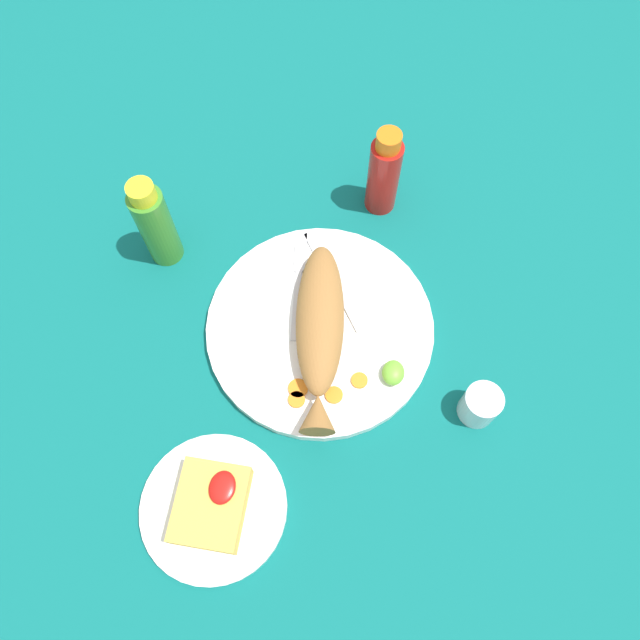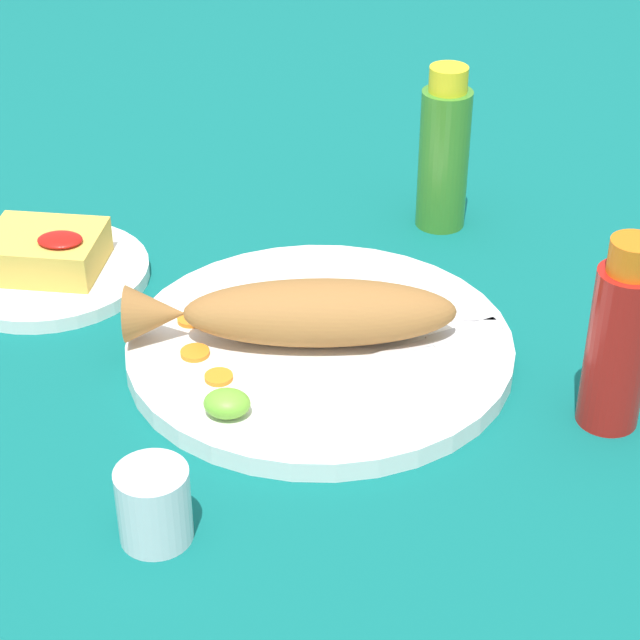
{
  "view_description": "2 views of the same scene",
  "coord_description": "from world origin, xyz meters",
  "px_view_note": "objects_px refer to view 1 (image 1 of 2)",
  "views": [
    {
      "loc": [
        -0.36,
        -0.06,
        0.86
      ],
      "look_at": [
        0.0,
        0.0,
        0.04
      ],
      "focal_mm": 35.0,
      "sensor_mm": 36.0,
      "label": 1
    },
    {
      "loc": [
        0.11,
        -0.83,
        0.58
      ],
      "look_at": [
        0.0,
        0.0,
        0.04
      ],
      "focal_mm": 65.0,
      "sensor_mm": 36.0,
      "label": 2
    }
  ],
  "objects_px": {
    "main_plate": "(320,328)",
    "hot_sauce_bottle_red": "(384,174)",
    "fork_far": "(330,273)",
    "side_plate_fries": "(214,508)",
    "salt_cup": "(479,406)",
    "fried_fish": "(320,329)",
    "hot_sauce_bottle_green": "(155,224)",
    "fork_near": "(298,277)"
  },
  "relations": [
    {
      "from": "fork_near",
      "to": "salt_cup",
      "type": "xyz_separation_m",
      "value": [
        -0.16,
        -0.28,
        0.01
      ]
    },
    {
      "from": "hot_sauce_bottle_red",
      "to": "fried_fish",
      "type": "bearing_deg",
      "value": 167.49
    },
    {
      "from": "side_plate_fries",
      "to": "hot_sauce_bottle_red",
      "type": "bearing_deg",
      "value": -16.79
    },
    {
      "from": "fork_near",
      "to": "side_plate_fries",
      "type": "height_order",
      "value": "fork_near"
    },
    {
      "from": "fork_far",
      "to": "hot_sauce_bottle_green",
      "type": "distance_m",
      "value": 0.27
    },
    {
      "from": "hot_sauce_bottle_red",
      "to": "salt_cup",
      "type": "bearing_deg",
      "value": -151.56
    },
    {
      "from": "hot_sauce_bottle_green",
      "to": "hot_sauce_bottle_red",
      "type": "bearing_deg",
      "value": -65.3
    },
    {
      "from": "salt_cup",
      "to": "fork_near",
      "type": "bearing_deg",
      "value": 60.39
    },
    {
      "from": "fork_near",
      "to": "side_plate_fries",
      "type": "distance_m",
      "value": 0.36
    },
    {
      "from": "fried_fish",
      "to": "salt_cup",
      "type": "xyz_separation_m",
      "value": [
        -0.07,
        -0.24,
        -0.02
      ]
    },
    {
      "from": "fried_fish",
      "to": "fork_near",
      "type": "height_order",
      "value": "fried_fish"
    },
    {
      "from": "hot_sauce_bottle_red",
      "to": "side_plate_fries",
      "type": "distance_m",
      "value": 0.55
    },
    {
      "from": "hot_sauce_bottle_red",
      "to": "side_plate_fries",
      "type": "relative_size",
      "value": 0.85
    },
    {
      "from": "fork_near",
      "to": "salt_cup",
      "type": "bearing_deg",
      "value": -125.9
    },
    {
      "from": "hot_sauce_bottle_red",
      "to": "salt_cup",
      "type": "distance_m",
      "value": 0.38
    },
    {
      "from": "main_plate",
      "to": "hot_sauce_bottle_red",
      "type": "height_order",
      "value": "hot_sauce_bottle_red"
    },
    {
      "from": "hot_sauce_bottle_green",
      "to": "side_plate_fries",
      "type": "bearing_deg",
      "value": -156.18
    },
    {
      "from": "fork_far",
      "to": "hot_sauce_bottle_green",
      "type": "xyz_separation_m",
      "value": [
        0.01,
        0.26,
        0.06
      ]
    },
    {
      "from": "main_plate",
      "to": "fork_far",
      "type": "relative_size",
      "value": 2.08
    },
    {
      "from": "main_plate",
      "to": "salt_cup",
      "type": "bearing_deg",
      "value": -110.1
    },
    {
      "from": "main_plate",
      "to": "fried_fish",
      "type": "bearing_deg",
      "value": -172.04
    },
    {
      "from": "hot_sauce_bottle_green",
      "to": "side_plate_fries",
      "type": "xyz_separation_m",
      "value": [
        -0.37,
        -0.16,
        -0.07
      ]
    },
    {
      "from": "fried_fish",
      "to": "hot_sauce_bottle_red",
      "type": "bearing_deg",
      "value": -20.47
    },
    {
      "from": "hot_sauce_bottle_green",
      "to": "salt_cup",
      "type": "distance_m",
      "value": 0.53
    },
    {
      "from": "hot_sauce_bottle_green",
      "to": "fork_far",
      "type": "bearing_deg",
      "value": -91.46
    },
    {
      "from": "main_plate",
      "to": "fork_near",
      "type": "relative_size",
      "value": 1.82
    },
    {
      "from": "hot_sauce_bottle_red",
      "to": "hot_sauce_bottle_green",
      "type": "bearing_deg",
      "value": 114.7
    },
    {
      "from": "fried_fish",
      "to": "hot_sauce_bottle_red",
      "type": "relative_size",
      "value": 1.75
    },
    {
      "from": "main_plate",
      "to": "fork_near",
      "type": "bearing_deg",
      "value": 31.59
    },
    {
      "from": "fork_near",
      "to": "side_plate_fries",
      "type": "bearing_deg",
      "value": 165.39
    },
    {
      "from": "main_plate",
      "to": "hot_sauce_bottle_green",
      "type": "distance_m",
      "value": 0.29
    },
    {
      "from": "fried_fish",
      "to": "fork_far",
      "type": "bearing_deg",
      "value": -7.12
    },
    {
      "from": "fork_far",
      "to": "side_plate_fries",
      "type": "bearing_deg",
      "value": 131.62
    },
    {
      "from": "fork_near",
      "to": "fork_far",
      "type": "height_order",
      "value": "same"
    },
    {
      "from": "fried_fish",
      "to": "hot_sauce_bottle_green",
      "type": "xyz_separation_m",
      "value": [
        0.11,
        0.26,
        0.04
      ]
    },
    {
      "from": "main_plate",
      "to": "fried_fish",
      "type": "xyz_separation_m",
      "value": [
        -0.02,
        -0.0,
        0.04
      ]
    },
    {
      "from": "fork_near",
      "to": "main_plate",
      "type": "bearing_deg",
      "value": -154.71
    },
    {
      "from": "main_plate",
      "to": "salt_cup",
      "type": "distance_m",
      "value": 0.25
    },
    {
      "from": "fried_fish",
      "to": "hot_sauce_bottle_red",
      "type": "xyz_separation_m",
      "value": [
        0.26,
        -0.06,
        0.03
      ]
    },
    {
      "from": "salt_cup",
      "to": "fried_fish",
      "type": "bearing_deg",
      "value": 73.48
    },
    {
      "from": "side_plate_fries",
      "to": "main_plate",
      "type": "bearing_deg",
      "value": -19.24
    },
    {
      "from": "fork_near",
      "to": "fork_far",
      "type": "bearing_deg",
      "value": -80.08
    }
  ]
}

